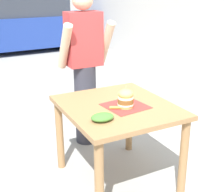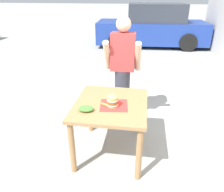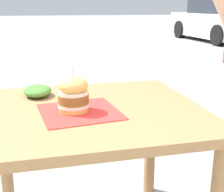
{
  "view_description": "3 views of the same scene",
  "coord_description": "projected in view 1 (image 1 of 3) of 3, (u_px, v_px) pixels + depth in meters",
  "views": [
    {
      "loc": [
        -1.19,
        -2.18,
        1.71
      ],
      "look_at": [
        0.0,
        0.1,
        0.79
      ],
      "focal_mm": 50.0,
      "sensor_mm": 36.0,
      "label": 1
    },
    {
      "loc": [
        0.37,
        -2.38,
        2.0
      ],
      "look_at": [
        0.0,
        0.1,
        0.79
      ],
      "focal_mm": 35.0,
      "sensor_mm": 36.0,
      "label": 2
    },
    {
      "loc": [
        1.34,
        -0.22,
        1.19
      ],
      "look_at": [
        0.0,
        0.1,
        0.79
      ],
      "focal_mm": 50.0,
      "sensor_mm": 36.0,
      "label": 3
    }
  ],
  "objects": [
    {
      "name": "ground_plane",
      "position": [
        117.0,
        179.0,
        2.91
      ],
      "size": [
        80.0,
        80.0,
        0.0
      ],
      "primitive_type": "plane",
      "color": "#9E9E99"
    },
    {
      "name": "sandwich",
      "position": [
        126.0,
        98.0,
        2.59
      ],
      "size": [
        0.14,
        0.14,
        0.19
      ],
      "color": "#E5B25B",
      "rests_on": "serving_paper"
    },
    {
      "name": "diner_across_table",
      "position": [
        85.0,
        67.0,
        3.34
      ],
      "size": [
        0.55,
        0.35,
        1.69
      ],
      "color": "#33333D",
      "rests_on": "ground"
    },
    {
      "name": "parked_car_near_curb",
      "position": [
        21.0,
        24.0,
        8.54
      ],
      "size": [
        4.28,
        2.0,
        1.6
      ],
      "color": "navy",
      "rests_on": "ground"
    },
    {
      "name": "patio_table",
      "position": [
        117.0,
        118.0,
        2.71
      ],
      "size": [
        0.9,
        1.01,
        0.74
      ],
      "color": "#9E7247",
      "rests_on": "ground"
    },
    {
      "name": "parked_car_mid_block",
      "position": [
        200.0,
        14.0,
        11.61
      ],
      "size": [
        4.27,
        1.97,
        1.6
      ],
      "color": "red",
      "rests_on": "ground"
    },
    {
      "name": "serving_paper",
      "position": [
        125.0,
        106.0,
        2.64
      ],
      "size": [
        0.37,
        0.37,
        0.0
      ],
      "primitive_type": "cube",
      "rotation": [
        0.0,
        0.0,
        0.12
      ],
      "color": "red",
      "rests_on": "patio_table"
    },
    {
      "name": "side_salad",
      "position": [
        102.0,
        117.0,
        2.35
      ],
      "size": [
        0.18,
        0.14,
        0.06
      ],
      "primitive_type": "ellipsoid",
      "color": "#477F33",
      "rests_on": "patio_table"
    },
    {
      "name": "pickle_spear",
      "position": [
        115.0,
        108.0,
        2.57
      ],
      "size": [
        0.1,
        0.07,
        0.02
      ],
      "primitive_type": "cylinder",
      "rotation": [
        0.0,
        1.57,
        2.66
      ],
      "color": "#8EA83D",
      "rests_on": "serving_paper"
    }
  ]
}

